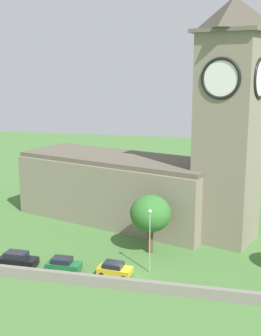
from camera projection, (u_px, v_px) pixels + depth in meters
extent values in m
plane|color=#477538|center=(150.00, 233.00, 67.91)|extent=(200.00, 200.00, 0.00)
cube|color=gray|center=(119.00, 189.00, 73.88)|extent=(34.73, 22.17, 9.73)
cube|color=#5C5547|center=(119.00, 158.00, 72.77)|extent=(34.41, 21.23, 0.70)
cube|color=gray|center=(228.00, 141.00, 62.51)|extent=(9.79, 9.79, 28.64)
cube|color=#675F4F|center=(233.00, 32.00, 59.42)|extent=(11.36, 11.36, 0.50)
pyramid|color=#484338|center=(234.00, 13.00, 58.92)|extent=(10.28, 10.28, 4.25)
cylinder|color=white|center=(221.00, 78.00, 57.43)|extent=(4.73, 1.69, 4.95)
torus|color=black|center=(221.00, 78.00, 57.43)|extent=(5.25, 2.14, 5.39)
cylinder|color=white|center=(260.00, 78.00, 58.67)|extent=(1.69, 4.73, 4.95)
torus|color=black|center=(260.00, 78.00, 58.67)|extent=(2.14, 5.25, 5.39)
cube|color=gray|center=(119.00, 283.00, 50.44)|extent=(51.29, 0.70, 1.29)
cube|color=black|center=(18.00, 261.00, 56.14)|extent=(4.86, 2.11, 0.87)
cube|color=#1E232B|center=(16.00, 255.00, 56.03)|extent=(2.74, 1.80, 0.69)
cylinder|color=black|center=(34.00, 262.00, 56.72)|extent=(0.71, 0.37, 0.70)
cylinder|color=black|center=(27.00, 269.00, 54.89)|extent=(0.71, 0.37, 0.70)
cylinder|color=black|center=(11.00, 259.00, 57.56)|extent=(0.71, 0.37, 0.70)
cylinder|color=black|center=(3.00, 266.00, 55.74)|extent=(0.71, 0.37, 0.70)
cube|color=#1E6B38|center=(64.00, 266.00, 54.83)|extent=(4.22, 1.91, 0.80)
cube|color=#1E232B|center=(62.00, 260.00, 54.73)|extent=(2.37, 1.67, 0.63)
cylinder|color=black|center=(78.00, 267.00, 55.50)|extent=(0.64, 0.34, 0.64)
cylinder|color=black|center=(72.00, 273.00, 53.71)|extent=(0.64, 0.34, 0.64)
cylinder|color=black|center=(56.00, 265.00, 56.12)|extent=(0.64, 0.34, 0.64)
cylinder|color=black|center=(50.00, 271.00, 54.33)|extent=(0.64, 0.34, 0.64)
cube|color=gold|center=(115.00, 270.00, 53.69)|extent=(4.18, 2.29, 0.76)
cube|color=#1E232B|center=(113.00, 265.00, 53.61)|extent=(2.40, 1.90, 0.60)
cylinder|color=black|center=(128.00, 271.00, 54.25)|extent=(0.63, 0.40, 0.60)
cylinder|color=black|center=(123.00, 278.00, 52.45)|extent=(0.63, 0.40, 0.60)
cylinder|color=black|center=(107.00, 268.00, 55.09)|extent=(0.63, 0.40, 0.60)
cylinder|color=black|center=(101.00, 275.00, 53.29)|extent=(0.63, 0.40, 0.60)
cylinder|color=#9EA0A5|center=(150.00, 243.00, 54.02)|extent=(0.14, 0.14, 7.47)
sphere|color=#F4EFCC|center=(150.00, 211.00, 53.18)|extent=(0.44, 0.44, 0.44)
cylinder|color=brown|center=(150.00, 240.00, 60.36)|extent=(0.76, 0.76, 3.44)
ellipsoid|color=#33702D|center=(150.00, 213.00, 59.57)|extent=(5.46, 5.46, 4.91)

